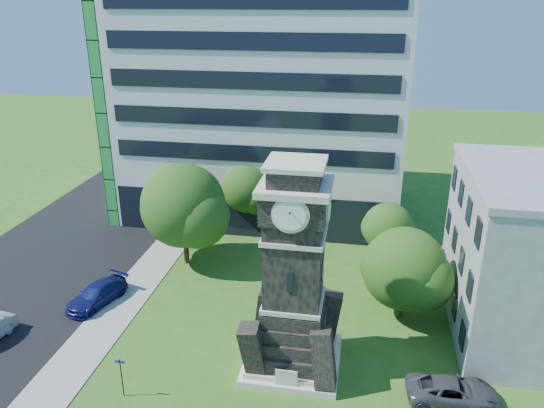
% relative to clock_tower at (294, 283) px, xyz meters
% --- Properties ---
extents(ground, '(160.00, 160.00, 0.00)m').
position_rel_clock_tower_xyz_m(ground, '(-3.00, -2.00, -5.28)').
color(ground, '#31601B').
rests_on(ground, ground).
extents(sidewalk, '(3.00, 70.00, 0.06)m').
position_rel_clock_tower_xyz_m(sidewalk, '(-12.50, 3.00, -5.25)').
color(sidewalk, gray).
rests_on(sidewalk, ground).
extents(street, '(14.00, 80.00, 0.02)m').
position_rel_clock_tower_xyz_m(street, '(-21.00, 3.00, -5.27)').
color(street, black).
rests_on(street, ground).
extents(clock_tower, '(5.40, 5.40, 12.22)m').
position_rel_clock_tower_xyz_m(clock_tower, '(0.00, 0.00, 0.00)').
color(clock_tower, beige).
rests_on(clock_tower, ground).
extents(office_tall, '(26.20, 15.11, 28.60)m').
position_rel_clock_tower_xyz_m(office_tall, '(-6.20, 23.84, 8.94)').
color(office_tall, silver).
rests_on(office_tall, ground).
extents(car_street_north, '(3.27, 5.15, 1.39)m').
position_rel_clock_tower_xyz_m(car_street_north, '(-14.20, 3.88, -4.59)').
color(car_street_north, navy).
rests_on(car_street_north, ground).
extents(car_east_lot, '(4.94, 2.57, 1.33)m').
position_rel_clock_tower_xyz_m(car_east_lot, '(8.69, -1.69, -4.62)').
color(car_east_lot, '#4A4A4F').
rests_on(car_east_lot, ground).
extents(street_sign, '(0.56, 0.06, 2.34)m').
position_rel_clock_tower_xyz_m(street_sign, '(-8.46, -4.35, -3.82)').
color(street_sign, black).
rests_on(street_sign, ground).
extents(tree_nw, '(7.19, 6.53, 8.18)m').
position_rel_clock_tower_xyz_m(tree_nw, '(-9.98, 10.75, -0.56)').
color(tree_nw, '#332114').
rests_on(tree_nw, ground).
extents(tree_nc, '(4.85, 4.41, 6.63)m').
position_rel_clock_tower_xyz_m(tree_nc, '(-6.37, 16.92, -1.04)').
color(tree_nc, '#332114').
rests_on(tree_nc, ground).
extents(tree_ne, '(4.18, 3.80, 5.60)m').
position_rel_clock_tower_xyz_m(tree_ne, '(5.48, 12.06, -1.73)').
color(tree_ne, '#332114').
rests_on(tree_ne, ground).
extents(tree_east, '(5.93, 5.39, 6.29)m').
position_rel_clock_tower_xyz_m(tree_east, '(6.41, 5.96, -1.83)').
color(tree_east, '#332114').
rests_on(tree_east, ground).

